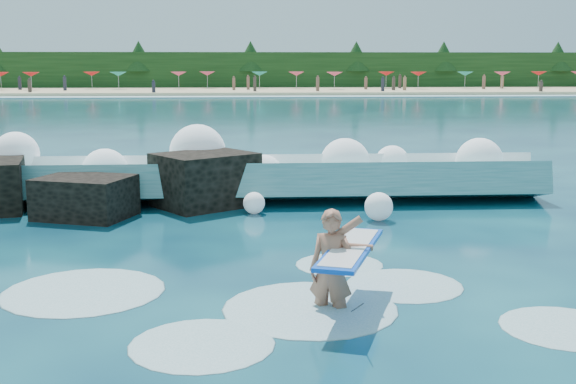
{
  "coord_description": "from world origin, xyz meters",
  "views": [
    {
      "loc": [
        0.66,
        -10.9,
        3.51
      ],
      "look_at": [
        1.5,
        2.0,
        1.2
      ],
      "focal_mm": 45.0,
      "sensor_mm": 36.0,
      "label": 1
    }
  ],
  "objects": [
    {
      "name": "beach",
      "position": [
        0.0,
        78.0,
        0.2
      ],
      "size": [
        140.0,
        20.0,
        0.4
      ],
      "primitive_type": "cube",
      "color": "tan",
      "rests_on": "ground"
    },
    {
      "name": "treeline",
      "position": [
        0.0,
        88.0,
        2.5
      ],
      "size": [
        140.0,
        4.0,
        5.0
      ],
      "primitive_type": "cube",
      "color": "black",
      "rests_on": "ground"
    },
    {
      "name": "wet_band",
      "position": [
        0.0,
        67.0,
        0.04
      ],
      "size": [
        140.0,
        5.0,
        0.08
      ],
      "primitive_type": "cube",
      "color": "silver",
      "rests_on": "ground"
    },
    {
      "name": "ground",
      "position": [
        0.0,
        0.0,
        0.0
      ],
      "size": [
        200.0,
        200.0,
        0.0
      ],
      "primitive_type": "plane",
      "color": "#07233C",
      "rests_on": "ground"
    },
    {
      "name": "beach_umbrellas",
      "position": [
        -0.24,
        79.85,
        2.25
      ],
      "size": [
        113.04,
        6.76,
        0.5
      ],
      "color": "#15857D",
      "rests_on": "ground"
    },
    {
      "name": "surfer_with_board",
      "position": [
        1.99,
        -1.01,
        0.66
      ],
      "size": [
        1.34,
        2.95,
        1.78
      ],
      "color": "#A8674E",
      "rests_on": "ground"
    },
    {
      "name": "surf_foam",
      "position": [
        1.0,
        -0.6,
        0.0
      ],
      "size": [
        8.94,
        5.27,
        0.13
      ],
      "color": "silver",
      "rests_on": "ground"
    },
    {
      "name": "rock_cluster",
      "position": [
        -3.33,
        6.47,
        0.49
      ],
      "size": [
        8.65,
        3.64,
        1.56
      ],
      "color": "black",
      "rests_on": "ground"
    },
    {
      "name": "breaking_wave",
      "position": [
        0.11,
        7.76,
        0.5
      ],
      "size": [
        16.64,
        2.65,
        1.43
      ],
      "color": "teal",
      "rests_on": "ground"
    },
    {
      "name": "wave_spray",
      "position": [
        0.27,
        7.76,
        0.94
      ],
      "size": [
        14.79,
        4.51,
        1.99
      ],
      "color": "white",
      "rests_on": "ground"
    },
    {
      "name": "beachgoers",
      "position": [
        -1.03,
        74.36,
        1.05
      ],
      "size": [
        105.92,
        13.68,
        1.93
      ],
      "color": "#3F332D",
      "rests_on": "ground"
    }
  ]
}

